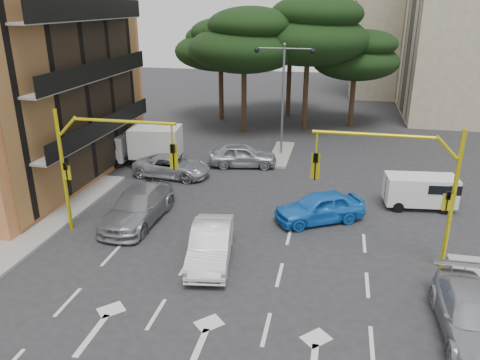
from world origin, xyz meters
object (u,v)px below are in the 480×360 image
object	(u,v)px
car_silver_cross_a	(172,166)
car_silver_parked	(472,316)
street_lamp_center	(283,80)
signal_mast_right	(408,178)
car_white_hatch	(211,244)
car_silver_cross_b	(243,155)
box_truck_a	(142,146)
car_blue_compact	(320,207)
van_white	(420,192)
car_silver_wagon	(138,206)
signal_mast_left	(96,156)

from	to	relation	value
car_silver_cross_a	car_silver_parked	distance (m)	19.46
street_lamp_center	car_silver_parked	xyz separation A→B (m)	(8.70, -18.33, -4.70)
signal_mast_right	car_white_hatch	world-z (taller)	signal_mast_right
street_lamp_center	car_silver_cross_b	distance (m)	5.97
car_silver_cross_a	street_lamp_center	bearing A→B (deg)	-42.53
street_lamp_center	box_truck_a	world-z (taller)	street_lamp_center
car_white_hatch	car_blue_compact	bearing A→B (deg)	39.23
street_lamp_center	van_white	xyz separation A→B (m)	(8.50, -7.68, -4.51)
car_silver_cross_b	street_lamp_center	bearing A→B (deg)	-46.79
car_silver_wagon	car_silver_parked	xyz separation A→B (m)	(14.40, -5.87, -0.09)
car_blue_compact	car_silver_cross_b	xyz separation A→B (m)	(-5.54, 7.56, 0.00)
car_silver_cross_a	van_white	xyz separation A→B (m)	(14.76, -1.80, 0.24)
signal_mast_left	car_white_hatch	world-z (taller)	signal_mast_left
signal_mast_left	van_white	xyz separation A→B (m)	(15.30, 6.33, -2.97)
box_truck_a	signal_mast_left	bearing A→B (deg)	-174.71
signal_mast_left	box_truck_a	size ratio (longest dim) A/B	1.11
signal_mast_right	car_white_hatch	xyz separation A→B (m)	(-7.87, -1.44, -3.10)
car_white_hatch	car_silver_cross_b	xyz separation A→B (m)	(-1.18, 12.45, -0.01)
car_silver_parked	box_truck_a	xyz separation A→B (m)	(-17.70, 14.22, 0.61)
car_white_hatch	car_blue_compact	distance (m)	6.56
car_silver_parked	signal_mast_left	bearing A→B (deg)	163.81
signal_mast_right	street_lamp_center	size ratio (longest dim) A/B	0.77
street_lamp_center	car_silver_parked	distance (m)	20.83
car_white_hatch	car_silver_parked	bearing A→B (deg)	-25.52
car_blue_compact	signal_mast_left	bearing A→B (deg)	-100.14
signal_mast_left	van_white	distance (m)	16.82
car_white_hatch	car_silver_cross_a	bearing A→B (deg)	109.41
car_silver_cross_a	van_white	distance (m)	14.87
car_blue_compact	car_silver_wagon	world-z (taller)	car_silver_wagon
car_white_hatch	van_white	xyz separation A→B (m)	(9.56, 7.77, 0.13)
street_lamp_center	van_white	bearing A→B (deg)	-42.11
signal_mast_right	car_silver_parked	size ratio (longest dim) A/B	1.20
signal_mast_left	car_silver_cross_b	distance (m)	12.31
car_silver_cross_b	car_silver_parked	bearing A→B (deg)	-154.46
signal_mast_right	car_silver_wagon	bearing A→B (deg)	172.93
signal_mast_left	car_silver_parked	distance (m)	16.40
signal_mast_right	car_silver_parked	xyz separation A→B (m)	(1.90, -4.32, -3.16)
signal_mast_right	van_white	distance (m)	7.19
car_blue_compact	car_silver_wagon	bearing A→B (deg)	-107.08
car_blue_compact	box_truck_a	xyz separation A→B (m)	(-12.30, 6.45, 0.56)
car_white_hatch	car_silver_cross_b	bearing A→B (deg)	86.33
signal_mast_left	box_truck_a	xyz separation A→B (m)	(-2.20, 9.90, -2.55)
car_silver_cross_b	van_white	bearing A→B (deg)	-123.54
signal_mast_right	box_truck_a	xyz separation A→B (m)	(-15.80, 9.90, -2.55)
car_silver_wagon	box_truck_a	world-z (taller)	box_truck_a
car_blue_compact	van_white	distance (m)	5.94
car_silver_cross_b	car_silver_parked	distance (m)	18.84
car_blue_compact	car_silver_cross_a	world-z (taller)	car_blue_compact
signal_mast_left	street_lamp_center	bearing A→B (deg)	64.09
car_white_hatch	van_white	bearing A→B (deg)	29.99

